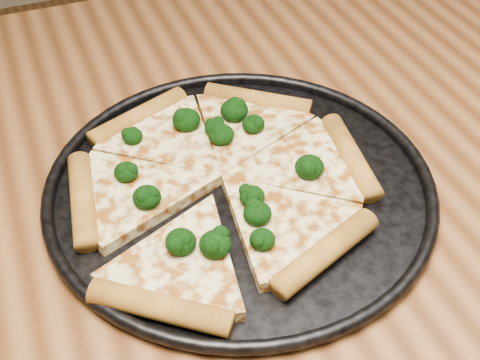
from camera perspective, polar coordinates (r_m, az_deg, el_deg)
name	(u,v)px	position (r m, az deg, el deg)	size (l,w,h in m)	color
dining_table	(245,237)	(0.75, 0.42, -5.00)	(1.20, 0.90, 0.75)	brown
pizza_pan	(240,186)	(0.66, 0.00, -0.52)	(0.40, 0.40, 0.02)	black
pizza	(220,180)	(0.66, -1.76, -0.02)	(0.32, 0.34, 0.02)	#F4E295
broccoli_florets	(217,168)	(0.66, -2.02, 1.08)	(0.20, 0.22, 0.02)	black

